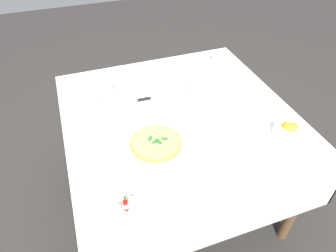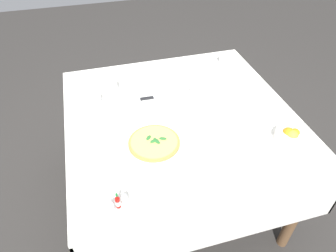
{
  "view_description": "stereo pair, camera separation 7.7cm",
  "coord_description": "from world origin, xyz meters",
  "px_view_note": "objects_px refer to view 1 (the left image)",
  "views": [
    {
      "loc": [
        -0.47,
        -1.17,
        1.74
      ],
      "look_at": [
        -0.1,
        -0.1,
        0.74
      ],
      "focal_mm": 32.03,
      "sensor_mm": 36.0,
      "label": 1
    },
    {
      "loc": [
        -0.4,
        -1.19,
        1.74
      ],
      "look_at": [
        -0.1,
        -0.1,
        0.74
      ],
      "focal_mm": 32.03,
      "sensor_mm": 36.0,
      "label": 2
    }
  ],
  "objects_px": {
    "coffee_cup_left_edge": "(193,91)",
    "citrus_bowl": "(289,130)",
    "coffee_cup_near_left": "(137,74)",
    "dinner_knife": "(153,98)",
    "salt_shaker": "(132,201)",
    "pizza": "(156,143)",
    "water_glass_back_corner": "(107,88)",
    "coffee_cup_right_edge": "(91,102)",
    "napkin_folded": "(152,100)",
    "coffee_cup_far_right": "(217,58)",
    "pizza_plate": "(156,145)",
    "hot_sauce_bottle": "(126,204)",
    "pepper_shaker": "(119,210)"
  },
  "relations": [
    {
      "from": "coffee_cup_left_edge",
      "to": "citrus_bowl",
      "type": "distance_m",
      "value": 0.57
    },
    {
      "from": "coffee_cup_near_left",
      "to": "dinner_knife",
      "type": "xyz_separation_m",
      "value": [
        0.02,
        -0.26,
        -0.01
      ]
    },
    {
      "from": "coffee_cup_near_left",
      "to": "salt_shaker",
      "type": "distance_m",
      "value": 0.93
    },
    {
      "from": "pizza",
      "to": "water_glass_back_corner",
      "type": "bearing_deg",
      "value": 104.95
    },
    {
      "from": "coffee_cup_right_edge",
      "to": "napkin_folded",
      "type": "xyz_separation_m",
      "value": [
        0.33,
        -0.07,
        -0.02
      ]
    },
    {
      "from": "salt_shaker",
      "to": "pizza",
      "type": "bearing_deg",
      "value": 56.27
    },
    {
      "from": "pizza",
      "to": "coffee_cup_far_right",
      "type": "bearing_deg",
      "value": 44.82
    },
    {
      "from": "coffee_cup_far_right",
      "to": "pizza",
      "type": "bearing_deg",
      "value": -135.18
    },
    {
      "from": "coffee_cup_near_left",
      "to": "napkin_folded",
      "type": "distance_m",
      "value": 0.26
    },
    {
      "from": "pizza_plate",
      "to": "coffee_cup_right_edge",
      "type": "relative_size",
      "value": 2.46
    },
    {
      "from": "coffee_cup_right_edge",
      "to": "water_glass_back_corner",
      "type": "relative_size",
      "value": 1.27
    },
    {
      "from": "pizza",
      "to": "hot_sauce_bottle",
      "type": "xyz_separation_m",
      "value": [
        -0.21,
        -0.29,
        0.01
      ]
    },
    {
      "from": "hot_sauce_bottle",
      "to": "pizza",
      "type": "bearing_deg",
      "value": 53.45
    },
    {
      "from": "coffee_cup_left_edge",
      "to": "salt_shaker",
      "type": "bearing_deg",
      "value": -130.16
    },
    {
      "from": "coffee_cup_left_edge",
      "to": "citrus_bowl",
      "type": "bearing_deg",
      "value": -56.53
    },
    {
      "from": "water_glass_back_corner",
      "to": "dinner_knife",
      "type": "height_order",
      "value": "water_glass_back_corner"
    },
    {
      "from": "pizza_plate",
      "to": "salt_shaker",
      "type": "height_order",
      "value": "salt_shaker"
    },
    {
      "from": "coffee_cup_left_edge",
      "to": "hot_sauce_bottle",
      "type": "distance_m",
      "value": 0.83
    },
    {
      "from": "pepper_shaker",
      "to": "dinner_knife",
      "type": "bearing_deg",
      "value": 62.68
    },
    {
      "from": "pizza_plate",
      "to": "coffee_cup_far_right",
      "type": "distance_m",
      "value": 0.9
    },
    {
      "from": "coffee_cup_far_right",
      "to": "water_glass_back_corner",
      "type": "distance_m",
      "value": 0.78
    },
    {
      "from": "coffee_cup_left_edge",
      "to": "coffee_cup_far_right",
      "type": "bearing_deg",
      "value": 44.3
    },
    {
      "from": "hot_sauce_bottle",
      "to": "citrus_bowl",
      "type": "bearing_deg",
      "value": 10.09
    },
    {
      "from": "coffee_cup_far_right",
      "to": "pepper_shaker",
      "type": "bearing_deg",
      "value": -133.33
    },
    {
      "from": "pizza_plate",
      "to": "citrus_bowl",
      "type": "distance_m",
      "value": 0.66
    },
    {
      "from": "napkin_folded",
      "to": "dinner_knife",
      "type": "relative_size",
      "value": 1.13
    },
    {
      "from": "coffee_cup_far_right",
      "to": "hot_sauce_bottle",
      "type": "xyz_separation_m",
      "value": [
        -0.85,
        -0.92,
        0.0
      ]
    },
    {
      "from": "coffee_cup_far_right",
      "to": "hot_sauce_bottle",
      "type": "distance_m",
      "value": 1.26
    },
    {
      "from": "pepper_shaker",
      "to": "coffee_cup_left_edge",
      "type": "bearing_deg",
      "value": 47.84
    },
    {
      "from": "pizza",
      "to": "salt_shaker",
      "type": "height_order",
      "value": "salt_shaker"
    },
    {
      "from": "pizza_plate",
      "to": "citrus_bowl",
      "type": "height_order",
      "value": "citrus_bowl"
    },
    {
      "from": "pizza",
      "to": "coffee_cup_right_edge",
      "type": "relative_size",
      "value": 1.89
    },
    {
      "from": "hot_sauce_bottle",
      "to": "pepper_shaker",
      "type": "relative_size",
      "value": 1.48
    },
    {
      "from": "pizza_plate",
      "to": "water_glass_back_corner",
      "type": "relative_size",
      "value": 3.14
    },
    {
      "from": "pizza_plate",
      "to": "water_glass_back_corner",
      "type": "height_order",
      "value": "water_glass_back_corner"
    },
    {
      "from": "dinner_knife",
      "to": "salt_shaker",
      "type": "height_order",
      "value": "salt_shaker"
    },
    {
      "from": "coffee_cup_near_left",
      "to": "napkin_folded",
      "type": "bearing_deg",
      "value": -85.62
    },
    {
      "from": "coffee_cup_right_edge",
      "to": "salt_shaker",
      "type": "relative_size",
      "value": 2.31
    },
    {
      "from": "pizza_plate",
      "to": "coffee_cup_left_edge",
      "type": "bearing_deg",
      "value": 45.28
    },
    {
      "from": "pizza_plate",
      "to": "coffee_cup_left_edge",
      "type": "height_order",
      "value": "coffee_cup_left_edge"
    },
    {
      "from": "coffee_cup_right_edge",
      "to": "citrus_bowl",
      "type": "distance_m",
      "value": 1.05
    },
    {
      "from": "coffee_cup_far_right",
      "to": "dinner_knife",
      "type": "relative_size",
      "value": 0.66
    },
    {
      "from": "water_glass_back_corner",
      "to": "pepper_shaker",
      "type": "height_order",
      "value": "water_glass_back_corner"
    },
    {
      "from": "pizza_plate",
      "to": "pizza",
      "type": "distance_m",
      "value": 0.01
    },
    {
      "from": "coffee_cup_far_right",
      "to": "salt_shaker",
      "type": "height_order",
      "value": "coffee_cup_far_right"
    },
    {
      "from": "pizza",
      "to": "hot_sauce_bottle",
      "type": "bearing_deg",
      "value": -126.55
    },
    {
      "from": "dinner_knife",
      "to": "citrus_bowl",
      "type": "xyz_separation_m",
      "value": [
        0.55,
        -0.49,
        0.0
      ]
    },
    {
      "from": "dinner_knife",
      "to": "pepper_shaker",
      "type": "relative_size",
      "value": 3.48
    },
    {
      "from": "water_glass_back_corner",
      "to": "hot_sauce_bottle",
      "type": "height_order",
      "value": "water_glass_back_corner"
    },
    {
      "from": "pizza_plate",
      "to": "pizza",
      "type": "xyz_separation_m",
      "value": [
        0.0,
        0.0,
        0.01
      ]
    }
  ]
}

